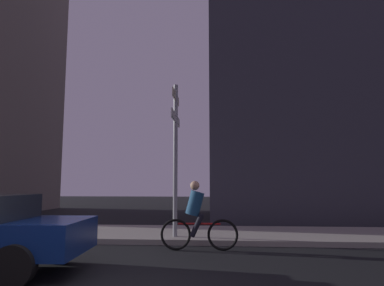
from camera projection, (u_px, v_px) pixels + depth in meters
The scene contains 4 objects.
sidewalk_kerb at pixel (154, 234), 10.32m from camera, with size 40.00×3.12×0.14m, color gray.
signpost at pixel (175, 146), 9.58m from camera, with size 0.12×1.70×4.17m.
cyclist at pixel (197, 218), 8.13m from camera, with size 1.82×0.33×1.61m.
building_right_block at pixel (352, 7), 16.73m from camera, with size 13.62×7.35×20.05m.
Camera 1 is at (1.96, -4.17, 1.52)m, focal length 32.47 mm.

